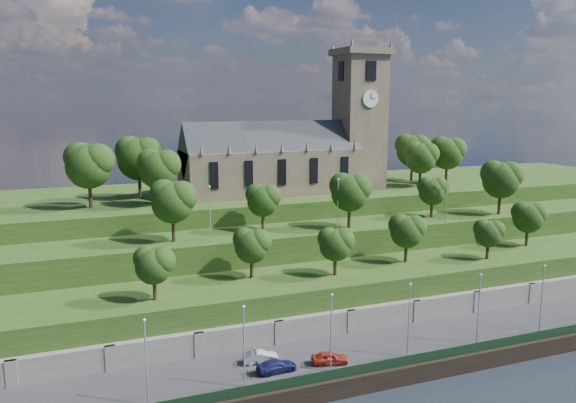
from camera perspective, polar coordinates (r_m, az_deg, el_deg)
name	(u,v)px	position (r m, az deg, el deg)	size (l,w,h in m)	color
ground	(433,379)	(70.35, 14.53, -17.06)	(320.00, 320.00, 0.00)	black
promenade	(405,350)	(74.34, 11.82, -14.52)	(160.00, 12.00, 2.00)	#2D2D30
quay_wall	(434,370)	(69.81, 14.60, -16.27)	(160.00, 0.50, 2.20)	black
fence	(431,356)	(69.63, 14.34, -14.96)	(160.00, 0.10, 1.20)	black
retaining_wall	(382,321)	(78.38, 9.48, -11.88)	(160.00, 2.10, 5.00)	slate
embankment_lower	(361,296)	(82.74, 7.39, -9.49)	(160.00, 12.00, 8.00)	#274416
embankment_upper	(329,262)	(91.44, 4.17, -6.15)	(160.00, 10.00, 12.00)	#274416
hilltop	(284,226)	(109.82, -0.43, -2.48)	(160.00, 32.00, 15.00)	#274416
church	(295,151)	(104.00, 0.74, 5.18)	(38.60, 12.35, 27.60)	brown
trees_lower	(378,235)	(81.70, 9.14, -3.40)	(66.34, 8.73, 7.41)	black
trees_upper	(360,189)	(89.88, 7.32, 1.24)	(63.56, 8.60, 9.47)	black
trees_hilltop	(275,157)	(101.31, -1.35, 4.59)	(75.83, 16.37, 10.81)	black
lamp_posts_promenade	(409,315)	(68.20, 12.18, -11.22)	(60.36, 0.36, 9.14)	#B2B2B7
lamp_posts_upper	(338,200)	(86.32, 5.10, 0.11)	(40.36, 0.36, 8.08)	#B2B2B7
car_left	(330,358)	(67.11, 4.27, -15.54)	(1.72, 4.26, 1.45)	#AC2D1C
car_middle	(261,357)	(67.30, -2.79, -15.49)	(1.43, 4.11, 1.35)	#B2B2B7
car_right	(277,366)	(65.27, -1.17, -16.36)	(1.88, 4.63, 1.34)	#171851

